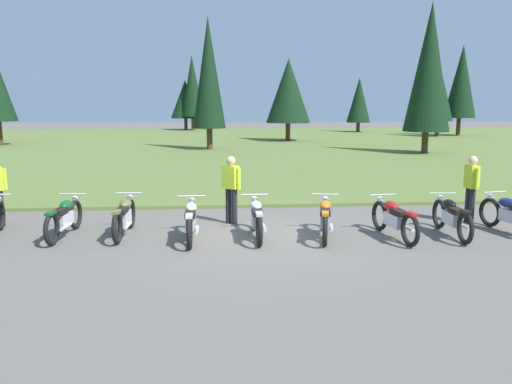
# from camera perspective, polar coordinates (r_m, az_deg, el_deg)

# --- Properties ---
(ground_plane) EXTENTS (140.00, 140.00, 0.00)m
(ground_plane) POSITION_cam_1_polar(r_m,az_deg,el_deg) (11.24, 0.24, -5.06)
(ground_plane) COLOR #605B54
(grass_moorland) EXTENTS (80.00, 44.00, 0.10)m
(grass_moorland) POSITION_cam_1_polar(r_m,az_deg,el_deg) (36.01, -3.00, 5.42)
(grass_moorland) COLOR #5B7033
(grass_moorland) RESTS_ON ground
(forest_treeline) EXTENTS (43.64, 30.45, 8.46)m
(forest_treeline) POSITION_cam_1_polar(r_m,az_deg,el_deg) (41.68, 0.35, 11.65)
(forest_treeline) COLOR #47331E
(forest_treeline) RESTS_ON ground
(motorcycle_british_green) EXTENTS (0.62, 2.10, 0.88)m
(motorcycle_british_green) POSITION_cam_1_polar(r_m,az_deg,el_deg) (11.89, -20.93, -2.71)
(motorcycle_british_green) COLOR black
(motorcycle_british_green) RESTS_ON ground
(motorcycle_olive) EXTENTS (0.62, 2.10, 0.88)m
(motorcycle_olive) POSITION_cam_1_polar(r_m,az_deg,el_deg) (11.61, -14.71, -2.68)
(motorcycle_olive) COLOR black
(motorcycle_olive) RESTS_ON ground
(motorcycle_cream) EXTENTS (0.62, 2.10, 0.88)m
(motorcycle_cream) POSITION_cam_1_polar(r_m,az_deg,el_deg) (10.95, -7.41, -3.18)
(motorcycle_cream) COLOR black
(motorcycle_cream) RESTS_ON ground
(motorcycle_silver) EXTENTS (0.62, 2.10, 0.88)m
(motorcycle_silver) POSITION_cam_1_polar(r_m,az_deg,el_deg) (11.03, 0.07, -2.99)
(motorcycle_silver) COLOR black
(motorcycle_silver) RESTS_ON ground
(motorcycle_orange) EXTENTS (0.70, 2.08, 0.88)m
(motorcycle_orange) POSITION_cam_1_polar(r_m,az_deg,el_deg) (11.17, 7.86, -2.93)
(motorcycle_orange) COLOR black
(motorcycle_orange) RESTS_ON ground
(motorcycle_red) EXTENTS (0.65, 2.09, 0.88)m
(motorcycle_red) POSITION_cam_1_polar(r_m,az_deg,el_deg) (11.43, 15.40, -2.90)
(motorcycle_red) COLOR black
(motorcycle_red) RESTS_ON ground
(motorcycle_black) EXTENTS (0.62, 2.10, 0.88)m
(motorcycle_black) POSITION_cam_1_polar(r_m,az_deg,el_deg) (12.02, 21.33, -2.61)
(motorcycle_black) COLOR black
(motorcycle_black) RESTS_ON ground
(motorcycle_navy) EXTENTS (0.72, 2.08, 0.88)m
(motorcycle_navy) POSITION_cam_1_polar(r_m,az_deg,el_deg) (12.79, 27.08, -2.30)
(motorcycle_navy) COLOR black
(motorcycle_navy) RESTS_ON ground
(rider_in_hivis_vest) EXTENTS (0.24, 0.55, 1.67)m
(rider_in_hivis_vest) POSITION_cam_1_polar(r_m,az_deg,el_deg) (13.39, 23.24, 0.72)
(rider_in_hivis_vest) COLOR black
(rider_in_hivis_vest) RESTS_ON ground
(rider_with_back_turned) EXTENTS (0.45, 0.40, 1.67)m
(rider_with_back_turned) POSITION_cam_1_polar(r_m,az_deg,el_deg) (12.24, -2.83, 0.72)
(rider_with_back_turned) COLOR black
(rider_with_back_turned) RESTS_ON ground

